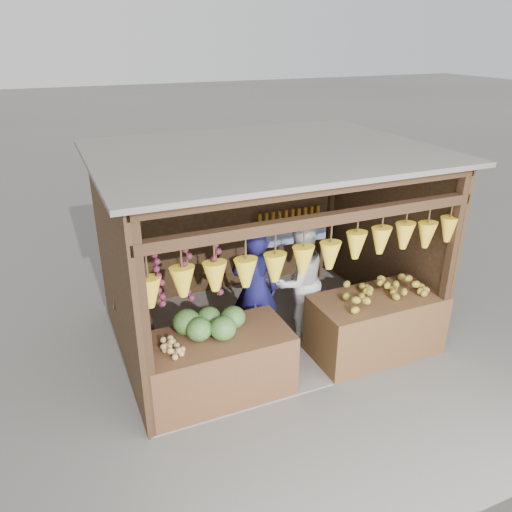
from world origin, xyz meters
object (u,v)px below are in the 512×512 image
(man_standing, at_px, (255,289))
(vendor_seated, at_px, (134,295))
(counter_left, at_px, (218,365))
(counter_right, at_px, (376,325))
(woman_standing, at_px, (299,281))

(man_standing, xyz_separation_m, vendor_seated, (-1.55, 0.36, 0.06))
(counter_left, distance_m, man_standing, 1.26)
(counter_left, xyz_separation_m, vendor_seated, (-0.71, 1.19, 0.51))
(man_standing, bearing_deg, counter_right, 173.12)
(counter_right, relative_size, woman_standing, 1.04)
(counter_left, bearing_deg, woman_standing, 28.58)
(counter_right, height_order, vendor_seated, vendor_seated)
(counter_left, bearing_deg, vendor_seated, 120.97)
(counter_right, height_order, woman_standing, woman_standing)
(vendor_seated, bearing_deg, woman_standing, -177.44)
(counter_right, height_order, man_standing, man_standing)
(counter_right, distance_m, vendor_seated, 3.23)
(man_standing, xyz_separation_m, woman_standing, (0.66, -0.01, -0.01))
(vendor_seated, bearing_deg, counter_left, 133.05)
(man_standing, height_order, vendor_seated, man_standing)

